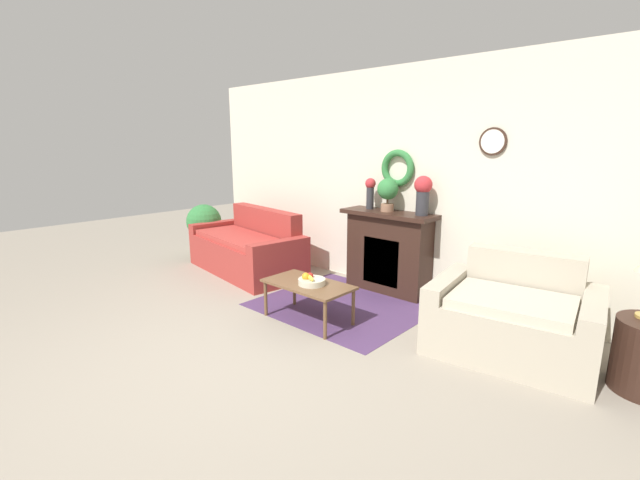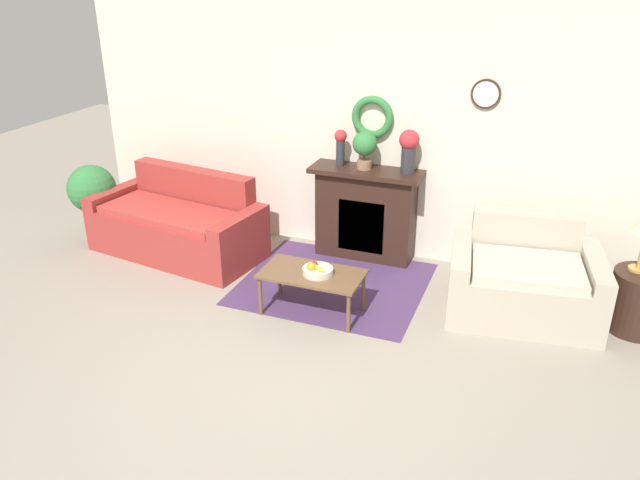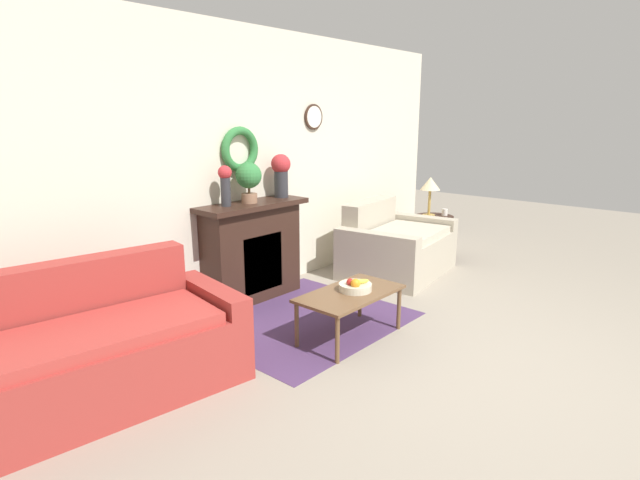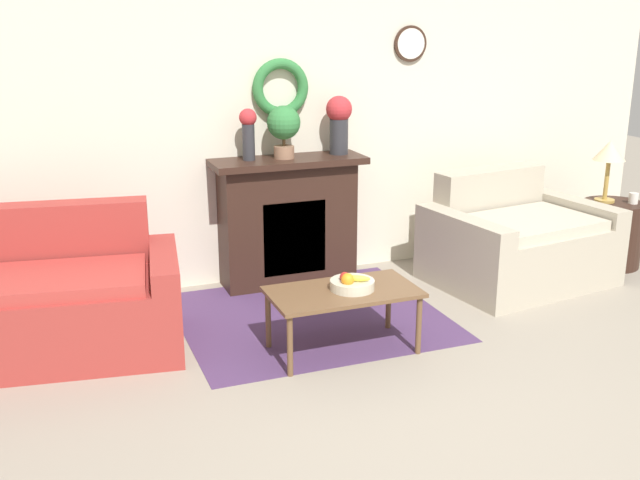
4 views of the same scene
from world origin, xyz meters
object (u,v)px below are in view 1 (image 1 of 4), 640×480
vase_on_mantel_right (423,192)px  couch_left (248,250)px  potted_plant_on_mantel (388,191)px  fireplace (388,251)px  coffee_table (308,287)px  fruit_bowl (311,281)px  potted_plant_floor_by_couch (204,223)px  loveseat_right (513,318)px  vase_on_mantel_left (370,191)px

vase_on_mantel_right → couch_left: bearing=-164.7°
vase_on_mantel_right → potted_plant_on_mantel: (-0.46, -0.02, -0.02)m
fireplace → potted_plant_on_mantel: potted_plant_on_mantel is taller
potted_plant_on_mantel → coffee_table: bearing=-92.7°
fruit_bowl → potted_plant_floor_by_couch: (-3.08, 0.75, 0.10)m
fruit_bowl → vase_on_mantel_right: 1.64m
potted_plant_floor_by_couch → vase_on_mantel_right: bearing=9.6°
loveseat_right → vase_on_mantel_right: bearing=146.3°
vase_on_mantel_left → vase_on_mantel_right: 0.73m
vase_on_mantel_left → potted_plant_on_mantel: bearing=-4.2°
loveseat_right → fruit_bowl: size_ratio=5.22×
coffee_table → fruit_bowl: fruit_bowl is taller
fireplace → vase_on_mantel_right: 0.87m
loveseat_right → fruit_bowl: (-1.74, -0.73, 0.13)m
coffee_table → loveseat_right: bearing=21.8°
potted_plant_on_mantel → loveseat_right: bearing=-19.0°
loveseat_right → potted_plant_floor_by_couch: 4.83m
loveseat_right → potted_plant_on_mantel: 2.06m
coffee_table → vase_on_mantel_left: size_ratio=2.42×
couch_left → potted_plant_on_mantel: size_ratio=5.05×
fruit_bowl → vase_on_mantel_right: bearing=70.9°
fireplace → coffee_table: fireplace is taller
loveseat_right → vase_on_mantel_left: size_ratio=3.78×
fireplace → potted_plant_on_mantel: bearing=-153.1°
fireplace → fruit_bowl: (-0.04, -1.34, -0.06)m
coffee_table → vase_on_mantel_right: size_ratio=2.07×
couch_left → loveseat_right: size_ratio=1.38×
vase_on_mantel_right → potted_plant_on_mantel: vase_on_mantel_right is taller
coffee_table → potted_plant_floor_by_couch: 3.13m
couch_left → potted_plant_floor_by_couch: bearing=-174.3°
fruit_bowl → vase_on_mantel_right: size_ratio=0.62×
couch_left → loveseat_right: (3.66, 0.04, -0.01)m
couch_left → vase_on_mantel_right: bearing=23.7°
vase_on_mantel_right → potted_plant_on_mantel: size_ratio=1.13×
coffee_table → vase_on_mantel_right: 1.69m
coffee_table → fruit_bowl: (0.05, -0.01, 0.08)m
vase_on_mantel_left → loveseat_right: bearing=-17.1°
potted_plant_floor_by_couch → potted_plant_on_mantel: bearing=10.6°
potted_plant_floor_by_couch → coffee_table: bearing=-13.7°
couch_left → loveseat_right: 3.66m
fireplace → potted_plant_on_mantel: (-0.03, -0.01, 0.74)m
coffee_table → vase_on_mantel_left: 1.60m
fireplace → potted_plant_on_mantel: size_ratio=2.98×
potted_plant_on_mantel → vase_on_mantel_right: bearing=2.5°
coffee_table → potted_plant_on_mantel: size_ratio=2.34×
fireplace → vase_on_mantel_right: bearing=0.8°
fruit_bowl → vase_on_mantel_left: vase_on_mantel_left is taller
potted_plant_on_mantel → potted_plant_floor_by_couch: potted_plant_on_mantel is taller
loveseat_right → vase_on_mantel_right: size_ratio=3.23×
fireplace → potted_plant_floor_by_couch: (-3.12, -0.59, 0.04)m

